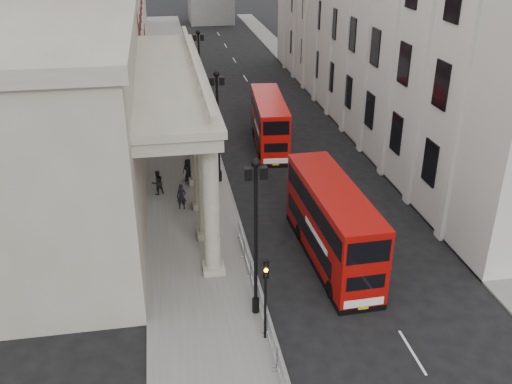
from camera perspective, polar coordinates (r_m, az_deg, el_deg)
name	(u,v)px	position (r m, az deg, el deg)	size (l,w,h in m)	color
ground	(284,368)	(26.39, 2.85, -17.16)	(260.00, 260.00, 0.00)	black
sidewalk_west	(181,138)	(52.00, -7.54, 5.42)	(6.00, 140.00, 0.12)	slate
sidewalk_east	(356,127)	(55.01, 9.97, 6.40)	(3.00, 140.00, 0.12)	slate
kerb	(213,135)	(52.17, -4.30, 5.66)	(0.20, 140.00, 0.14)	slate
portico_building	(69,122)	(39.15, -18.20, 6.69)	(9.00, 28.00, 12.00)	gray
lamp_post_south	(256,228)	(26.56, -0.03, -3.65)	(1.05, 0.44, 8.32)	black
lamp_post_mid	(218,120)	(41.12, -3.84, 7.22)	(1.05, 0.44, 8.32)	black
lamp_post_north	(200,67)	(56.46, -5.67, 12.31)	(1.05, 0.44, 8.32)	black
traffic_light	(265,285)	(25.86, 0.96, -9.29)	(0.28, 0.33, 4.30)	black
crowd_barriers	(267,325)	(27.54, 1.14, -13.13)	(0.50, 18.75, 1.10)	gray
bus_near	(332,222)	(32.59, 7.62, -3.03)	(2.88, 10.64, 4.56)	#A00A07
bus_far	(269,122)	(49.05, 1.33, 7.05)	(3.16, 9.97, 4.24)	#BD0C08
pedestrian_a	(182,197)	(38.64, -7.46, -0.49)	(0.64, 0.42, 1.76)	black
pedestrian_b	(157,183)	(40.94, -9.84, 0.94)	(0.88, 0.68, 1.80)	black
pedestrian_c	(188,170)	(42.77, -6.79, 2.20)	(0.84, 0.55, 1.72)	black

